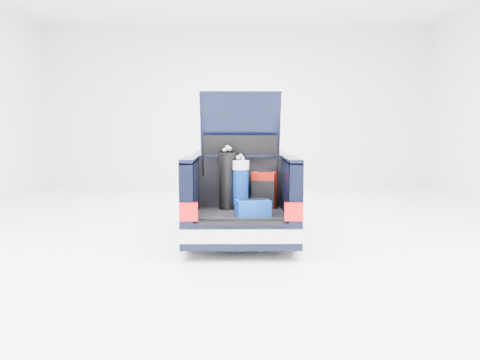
{
  "coord_description": "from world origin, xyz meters",
  "views": [
    {
      "loc": [
        -0.09,
        -9.19,
        1.93
      ],
      "look_at": [
        0.0,
        -0.5,
        0.99
      ],
      "focal_mm": 38.0,
      "sensor_mm": 36.0,
      "label": 1
    }
  ],
  "objects_px": {
    "red_suitcase": "(264,190)",
    "blue_duffel": "(253,208)",
    "car": "(240,194)",
    "black_golf_bag": "(227,181)",
    "blue_golf_bag": "(241,185)"
  },
  "relations": [
    {
      "from": "blue_duffel",
      "to": "blue_golf_bag",
      "type": "bearing_deg",
      "value": 95.83
    },
    {
      "from": "car",
      "to": "blue_duffel",
      "type": "xyz_separation_m",
      "value": [
        0.18,
        -1.92,
        0.04
      ]
    },
    {
      "from": "car",
      "to": "blue_golf_bag",
      "type": "relative_size",
      "value": 5.26
    },
    {
      "from": "car",
      "to": "blue_golf_bag",
      "type": "xyz_separation_m",
      "value": [
        0.0,
        -1.37,
        0.33
      ]
    },
    {
      "from": "red_suitcase",
      "to": "black_golf_bag",
      "type": "relative_size",
      "value": 0.61
    },
    {
      "from": "black_golf_bag",
      "to": "blue_golf_bag",
      "type": "relative_size",
      "value": 1.13
    },
    {
      "from": "red_suitcase",
      "to": "black_golf_bag",
      "type": "distance_m",
      "value": 0.62
    },
    {
      "from": "blue_golf_bag",
      "to": "black_golf_bag",
      "type": "bearing_deg",
      "value": -175.97
    },
    {
      "from": "car",
      "to": "black_golf_bag",
      "type": "distance_m",
      "value": 1.37
    },
    {
      "from": "blue_golf_bag",
      "to": "blue_duffel",
      "type": "bearing_deg",
      "value": -49.85
    },
    {
      "from": "car",
      "to": "black_golf_bag",
      "type": "height_order",
      "value": "car"
    },
    {
      "from": "car",
      "to": "red_suitcase",
      "type": "height_order",
      "value": "car"
    },
    {
      "from": "red_suitcase",
      "to": "blue_duffel",
      "type": "bearing_deg",
      "value": -90.19
    },
    {
      "from": "red_suitcase",
      "to": "blue_duffel",
      "type": "xyz_separation_m",
      "value": [
        -0.21,
        -0.72,
        -0.17
      ]
    },
    {
      "from": "car",
      "to": "red_suitcase",
      "type": "relative_size",
      "value": 7.63
    }
  ]
}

